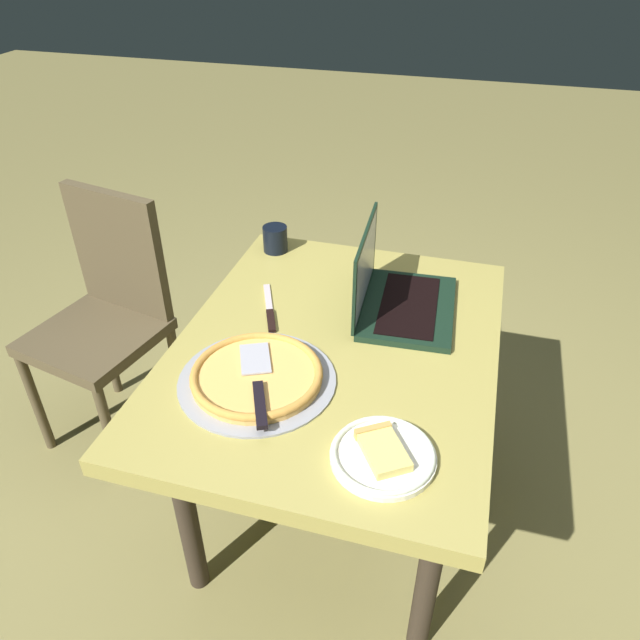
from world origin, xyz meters
TOP-DOWN VIEW (x-y plane):
  - ground_plane at (0.00, 0.00)m, footprint 12.00×12.00m
  - dining_table at (0.00, 0.00)m, footprint 1.04×0.80m
  - laptop at (-0.20, 0.11)m, footprint 0.36×0.27m
  - pizza_plate at (0.35, 0.19)m, footprint 0.22×0.22m
  - pizza_tray at (0.19, -0.14)m, footprint 0.37×0.37m
  - table_knife at (-0.08, -0.21)m, footprint 0.22×0.11m
  - drink_cup at (-0.43, -0.31)m, footprint 0.08×0.08m
  - chair_near at (-0.22, -0.85)m, footprint 0.45×0.45m

SIDE VIEW (x-z plane):
  - ground_plane at x=0.00m, z-range 0.00..0.00m
  - chair_near at x=-0.22m, z-range 0.06..0.95m
  - dining_table at x=0.00m, z-range 0.27..0.97m
  - table_knife at x=-0.08m, z-range 0.70..0.71m
  - pizza_plate at x=0.35m, z-range 0.70..0.74m
  - pizza_tray at x=0.19m, z-range 0.70..0.74m
  - drink_cup at x=-0.43m, z-range 0.71..0.79m
  - laptop at x=-0.20m, z-range 0.64..0.87m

